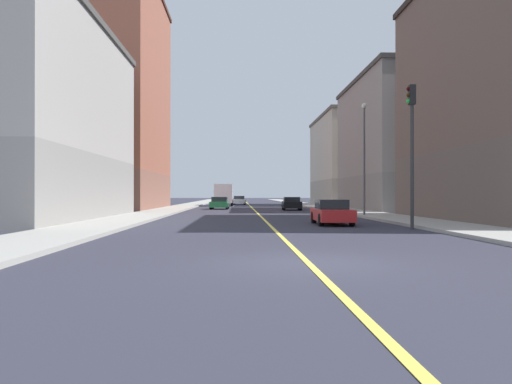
{
  "coord_description": "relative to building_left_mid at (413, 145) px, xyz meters",
  "views": [
    {
      "loc": [
        -1.63,
        -11.83,
        1.61
      ],
      "look_at": [
        0.07,
        36.47,
        1.81
      ],
      "focal_mm": 35.7,
      "sensor_mm": 36.0,
      "label": 1
    }
  ],
  "objects": [
    {
      "name": "building_right_corner",
      "position": [
        -31.73,
        -18.71,
        -0.38
      ],
      "size": [
        11.85,
        20.37,
        12.36
      ],
      "color": "gray",
      "rests_on": "ground"
    },
    {
      "name": "building_right_midblock",
      "position": [
        -31.73,
        3.88,
        5.17
      ],
      "size": [
        11.85,
        19.89,
        23.45
      ],
      "color": "brown",
      "rests_on": "ground"
    },
    {
      "name": "car_black",
      "position": [
        -12.1,
        0.82,
        -5.93
      ],
      "size": [
        2.0,
        4.41,
        1.32
      ],
      "color": "black",
      "rests_on": "ground"
    },
    {
      "name": "traffic_light_left_near",
      "position": [
        -9.59,
        -27.33,
        -2.35
      ],
      "size": [
        0.4,
        0.32,
        6.58
      ],
      "color": "#2D2D2D",
      "rests_on": "ground"
    },
    {
      "name": "lane_center_stripe",
      "position": [
        -15.87,
        10.65,
        -6.56
      ],
      "size": [
        0.16,
        154.0,
        0.01
      ],
      "primitive_type": "cube",
      "color": "#E5D14C",
      "rests_on": "ground"
    },
    {
      "name": "ground_plane",
      "position": [
        -15.87,
        -38.35,
        -6.57
      ],
      "size": [
        400.0,
        400.0,
        0.0
      ],
      "primitive_type": "plane",
      "color": "#2D2D39",
      "rests_on": "ground"
    },
    {
      "name": "building_left_mid",
      "position": [
        0.0,
        0.0,
        0.0
      ],
      "size": [
        11.85,
        18.78,
        13.12
      ],
      "color": "slate",
      "rests_on": "ground"
    },
    {
      "name": "sidewalk_left",
      "position": [
        -7.48,
        10.65,
        -6.49
      ],
      "size": [
        3.4,
        168.0,
        0.15
      ],
      "primitive_type": "cube",
      "color": "#9E9B93",
      "rests_on": "ground"
    },
    {
      "name": "box_truck",
      "position": [
        -19.42,
        18.54,
        -4.99
      ],
      "size": [
        2.48,
        6.97,
        2.92
      ],
      "color": "beige",
      "rests_on": "ground"
    },
    {
      "name": "car_white",
      "position": [
        -17.3,
        26.77,
        -5.92
      ],
      "size": [
        1.95,
        4.5,
        1.33
      ],
      "color": "white",
      "rests_on": "ground"
    },
    {
      "name": "car_green",
      "position": [
        -19.47,
        4.2,
        -5.92
      ],
      "size": [
        2.01,
        4.42,
        1.31
      ],
      "color": "#1E6B38",
      "rests_on": "ground"
    },
    {
      "name": "sidewalk_right",
      "position": [
        -24.26,
        10.65,
        -6.49
      ],
      "size": [
        3.4,
        168.0,
        0.15
      ],
      "primitive_type": "cube",
      "color": "#9E9B93",
      "rests_on": "ground"
    },
    {
      "name": "car_red",
      "position": [
        -12.57,
        -23.61,
        -5.93
      ],
      "size": [
        1.81,
        4.35,
        1.32
      ],
      "color": "red",
      "rests_on": "ground"
    },
    {
      "name": "building_left_far",
      "position": [
        -0.0,
        22.46,
        -0.17
      ],
      "size": [
        11.85,
        19.54,
        12.79
      ],
      "color": "#9D9688",
      "rests_on": "ground"
    },
    {
      "name": "street_lamp_left_near",
      "position": [
        -8.58,
        -14.58,
        -1.69
      ],
      "size": [
        0.36,
        0.36,
        7.9
      ],
      "color": "#4C4C51",
      "rests_on": "ground"
    }
  ]
}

